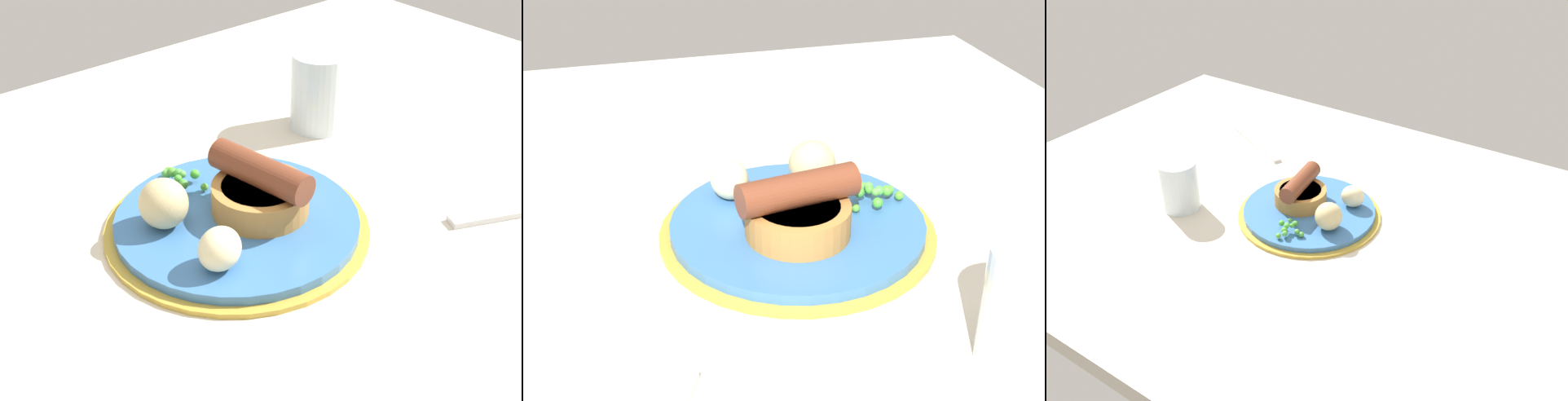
{
  "view_description": "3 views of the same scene",
  "coord_description": "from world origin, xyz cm",
  "views": [
    {
      "loc": [
        36.49,
        42.23,
        40.72
      ],
      "look_at": [
        2.43,
        1.7,
        5.85
      ],
      "focal_mm": 50.0,
      "sensor_mm": 36.0,
      "label": 1
    },
    {
      "loc": [
        -46.51,
        15.79,
        35.6
      ],
      "look_at": [
        5.15,
        1.57,
        5.93
      ],
      "focal_mm": 50.0,
      "sensor_mm": 36.0,
      "label": 2
    },
    {
      "loc": [
        48.33,
        -65.68,
        56.87
      ],
      "look_at": [
        3.74,
        0.8,
        5.68
      ],
      "focal_mm": 40.0,
      "sensor_mm": 36.0,
      "label": 3
    }
  ],
  "objects": [
    {
      "name": "sausage_pudding",
      "position": [
        2.11,
        1.23,
        6.53
      ],
      "size": [
        8.64,
        10.25,
        5.48
      ],
      "rotation": [
        0.0,
        0.0,
        1.72
      ],
      "color": "#AD7538",
      "rests_on": "dinner_plate"
    },
    {
      "name": "drinking_glass",
      "position": [
        -15.0,
        -9.2,
        7.29
      ],
      "size": [
        6.26,
        6.26,
        8.58
      ],
      "primitive_type": "cylinder",
      "color": "silver",
      "rests_on": "dining_table"
    },
    {
      "name": "pea_pile",
      "position": [
        5.47,
        -6.9,
        5.3
      ],
      "size": [
        4.79,
        5.2,
        1.7
      ],
      "color": "#50A73E",
      "rests_on": "dinner_plate"
    },
    {
      "name": "potato_chunk_1",
      "position": [
        9.7,
        5.33,
        6.21
      ],
      "size": [
        4.62,
        4.26,
        3.62
      ],
      "primitive_type": "ellipsoid",
      "rotation": [
        0.0,
        0.0,
        3.44
      ],
      "color": "beige",
      "rests_on": "dinner_plate"
    },
    {
      "name": "potato_chunk_0",
      "position": [
        9.82,
        -2.36,
        6.63
      ],
      "size": [
        5.76,
        5.78,
        4.45
      ],
      "primitive_type": "ellipsoid",
      "rotation": [
        0.0,
        0.0,
        0.48
      ],
      "color": "#CCB77F",
      "rests_on": "dinner_plate"
    },
    {
      "name": "dining_table",
      "position": [
        0.0,
        0.0,
        1.5
      ],
      "size": [
        110.0,
        80.0,
        3.0
      ],
      "primitive_type": "cube",
      "color": "beige",
      "rests_on": "ground"
    },
    {
      "name": "dinner_plate",
      "position": [
        4.27,
        0.61,
        3.57
      ],
      "size": [
        23.52,
        23.52,
        1.4
      ],
      "color": "#B79333",
      "rests_on": "dining_table"
    },
    {
      "name": "fork",
      "position": [
        -19.02,
        16.1,
        3.3
      ],
      "size": [
        17.07,
        8.85,
        0.6
      ],
      "primitive_type": "cube",
      "rotation": [
        0.0,
        0.0,
        -0.42
      ],
      "color": "silver",
      "rests_on": "dining_table"
    }
  ]
}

